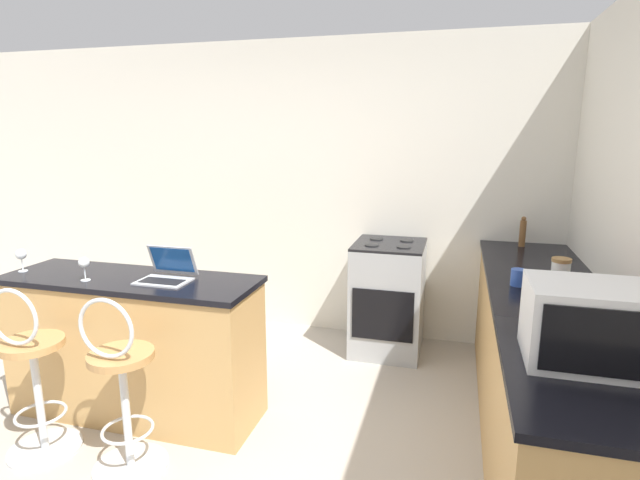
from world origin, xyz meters
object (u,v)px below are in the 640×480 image
(wine_glass_tall, at_px, (84,264))
(pepper_mill, at_px, (523,232))
(bar_stool_far, at_px, (122,390))
(toaster, at_px, (561,299))
(laptop, at_px, (167,272))
(microwave, at_px, (595,325))
(mug_blue, at_px, (519,277))
(storage_jar, at_px, (560,274))
(wine_glass_short, at_px, (21,255))
(bar_stool_near, at_px, (33,376))
(stove_range, at_px, (388,297))

(wine_glass_tall, distance_m, pepper_mill, 3.16)
(bar_stool_far, distance_m, toaster, 2.30)
(laptop, height_order, microwave, microwave)
(microwave, xyz_separation_m, mug_blue, (-0.17, 0.99, -0.11))
(storage_jar, bearing_deg, wine_glass_short, -171.38)
(pepper_mill, bearing_deg, toaster, -89.84)
(bar_stool_far, distance_m, laptop, 0.73)
(bar_stool_near, relative_size, microwave, 2.01)
(laptop, xyz_separation_m, microwave, (2.22, -0.55, 0.11))
(laptop, distance_m, storage_jar, 2.31)
(bar_stool_near, xyz_separation_m, wine_glass_short, (-0.46, 0.45, 0.56))
(storage_jar, bearing_deg, bar_stool_far, -157.14)
(bar_stool_near, height_order, wine_glass_tall, wine_glass_tall)
(bar_stool_near, relative_size, bar_stool_far, 1.00)
(toaster, distance_m, storage_jar, 0.45)
(wine_glass_tall, bearing_deg, wine_glass_short, 173.20)
(bar_stool_near, height_order, bar_stool_far, same)
(bar_stool_near, bearing_deg, mug_blue, 20.59)
(bar_stool_near, relative_size, wine_glass_short, 6.78)
(storage_jar, bearing_deg, bar_stool_near, -161.46)
(bar_stool_far, distance_m, wine_glass_tall, 0.84)
(microwave, xyz_separation_m, wine_glass_tall, (-2.70, 0.40, -0.05))
(microwave, relative_size, stove_range, 0.54)
(bar_stool_far, height_order, microwave, microwave)
(bar_stool_near, relative_size, stove_range, 1.08)
(storage_jar, bearing_deg, wine_glass_tall, -168.44)
(pepper_mill, bearing_deg, laptop, -144.80)
(bar_stool_near, xyz_separation_m, bar_stool_far, (0.58, 0.00, 0.00))
(wine_glass_short, distance_m, storage_jar, 3.32)
(toaster, relative_size, mug_blue, 2.56)
(bar_stool_near, relative_size, wine_glass_tall, 6.92)
(toaster, relative_size, wine_glass_tall, 1.78)
(pepper_mill, distance_m, storage_jar, 1.14)
(laptop, xyz_separation_m, wine_glass_short, (-1.01, -0.08, 0.06))
(mug_blue, height_order, wine_glass_tall, wine_glass_tall)
(bar_stool_far, height_order, toaster, toaster)
(laptop, relative_size, wine_glass_tall, 2.10)
(pepper_mill, bearing_deg, storage_jar, -86.09)
(microwave, distance_m, wine_glass_tall, 2.73)
(stove_range, xyz_separation_m, wine_glass_short, (-2.19, -1.47, 0.57))
(wine_glass_short, bearing_deg, storage_jar, 8.62)
(toaster, xyz_separation_m, mug_blue, (-0.14, 0.47, -0.04))
(bar_stool_far, relative_size, stove_range, 1.08)
(bar_stool_near, distance_m, mug_blue, 2.84)
(laptop, bearing_deg, microwave, -13.78)
(wine_glass_short, bearing_deg, mug_blue, 9.82)
(microwave, relative_size, pepper_mill, 2.10)
(bar_stool_far, relative_size, wine_glass_tall, 6.92)
(laptop, bearing_deg, stove_range, 49.69)
(stove_range, bearing_deg, pepper_mill, 9.19)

